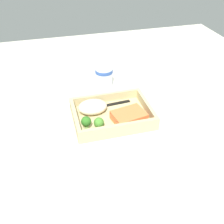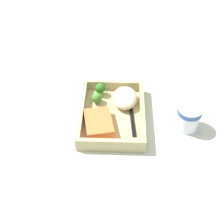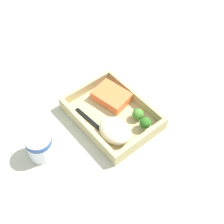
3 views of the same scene
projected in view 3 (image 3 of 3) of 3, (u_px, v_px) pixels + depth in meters
The scene contains 9 objects.
ground_plane at pixel (112, 120), 91.08cm from camera, with size 160.00×160.00×2.00cm, color beige.
takeout_tray at pixel (112, 116), 89.82cm from camera, with size 25.40×19.05×1.20cm, color tan.
tray_rim at pixel (112, 112), 88.09cm from camera, with size 25.40×19.05×3.19cm.
salmon_fillet at pixel (112, 96), 91.83cm from camera, with size 10.22×7.53×2.92cm, color orange.
mashed_potatoes at pixel (115, 131), 83.56cm from camera, with size 9.74×7.51×4.09cm, color beige.
broccoli_floret_1 at pixel (145, 123), 84.60cm from camera, with size 3.20×3.20×4.17cm.
broccoli_floret_2 at pixel (138, 114), 87.17cm from camera, with size 3.26×3.26×3.59cm.
fork at pixel (97, 127), 86.52cm from camera, with size 15.88×2.89×0.44cm.
paper_cup at pixel (40, 145), 79.59cm from camera, with size 6.91×6.91×7.55cm.
Camera 3 is at (41.73, -34.72, 72.17)cm, focal length 50.00 mm.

